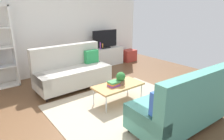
% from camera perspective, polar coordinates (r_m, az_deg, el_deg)
% --- Properties ---
extents(ground_plane, '(7.68, 7.68, 0.00)m').
position_cam_1_polar(ground_plane, '(4.44, 0.22, -9.28)').
color(ground_plane, brown).
extents(wall_far, '(6.40, 0.12, 2.90)m').
position_cam_1_polar(wall_far, '(6.41, -15.77, 12.12)').
color(wall_far, white).
rests_on(wall_far, ground_plane).
extents(area_rug, '(2.90, 2.20, 0.01)m').
position_cam_1_polar(area_rug, '(4.26, 3.01, -10.49)').
color(area_rug, tan).
rests_on(area_rug, ground_plane).
extents(couch_beige, '(1.92, 0.88, 1.10)m').
position_cam_1_polar(couch_beige, '(5.17, -11.64, -0.34)').
color(couch_beige, '#B2ADA3').
rests_on(couch_beige, ground_plane).
extents(couch_green, '(1.94, 0.93, 1.10)m').
position_cam_1_polar(couch_green, '(3.60, 20.33, -9.53)').
color(couch_green, teal).
rests_on(couch_green, ground_plane).
extents(coffee_table, '(1.10, 0.56, 0.42)m').
position_cam_1_polar(coffee_table, '(4.26, 1.84, -4.70)').
color(coffee_table, '#B7844C').
rests_on(coffee_table, ground_plane).
extents(tv_console, '(1.40, 0.44, 0.64)m').
position_cam_1_polar(tv_console, '(7.06, -2.12, 3.94)').
color(tv_console, silver).
rests_on(tv_console, ground_plane).
extents(tv, '(1.00, 0.20, 0.64)m').
position_cam_1_polar(tv, '(6.92, -2.08, 8.99)').
color(tv, black).
rests_on(tv, tv_console).
extents(storage_trunk, '(0.52, 0.40, 0.44)m').
position_cam_1_polar(storage_trunk, '(7.69, 5.00, 4.29)').
color(storage_trunk, '#B2382D').
rests_on(storage_trunk, ground_plane).
extents(potted_plant, '(0.20, 0.20, 0.29)m').
position_cam_1_polar(potted_plant, '(4.21, 2.58, -2.43)').
color(potted_plant, brown).
rests_on(potted_plant, coffee_table).
extents(table_book_0, '(0.24, 0.18, 0.04)m').
position_cam_1_polar(table_book_0, '(4.17, 0.55, -4.47)').
color(table_book_0, purple).
rests_on(table_book_0, coffee_table).
extents(table_book_1, '(0.26, 0.21, 0.03)m').
position_cam_1_polar(table_book_1, '(4.16, 0.55, -4.01)').
color(table_book_1, orange).
rests_on(table_book_1, table_book_0).
extents(table_book_2, '(0.24, 0.18, 0.04)m').
position_cam_1_polar(table_book_2, '(4.15, 0.55, -3.55)').
color(table_book_2, '#3F8C4C').
rests_on(table_book_2, table_book_1).
extents(vase_0, '(0.11, 0.11, 0.19)m').
position_cam_1_polar(vase_0, '(6.70, -6.46, 6.69)').
color(vase_0, '#B24C4C').
rests_on(vase_0, tv_console).
extents(vase_1, '(0.13, 0.13, 0.13)m').
position_cam_1_polar(vase_1, '(6.79, -5.24, 6.62)').
color(vase_1, '#B24C4C').
rests_on(vase_1, tv_console).
extents(bottle_0, '(0.05, 0.05, 0.24)m').
position_cam_1_polar(bottle_0, '(6.81, -3.51, 7.17)').
color(bottle_0, purple).
rests_on(bottle_0, tv_console).
extents(bottle_1, '(0.05, 0.05, 0.19)m').
position_cam_1_polar(bottle_1, '(6.87, -2.83, 7.09)').
color(bottle_1, orange).
rests_on(bottle_1, tv_console).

